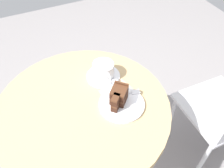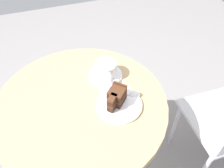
{
  "view_description": "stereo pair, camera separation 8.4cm",
  "coord_description": "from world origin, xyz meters",
  "px_view_note": "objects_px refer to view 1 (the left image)",
  "views": [
    {
      "loc": [
        0.61,
        -0.15,
        1.5
      ],
      "look_at": [
        -0.03,
        0.15,
        0.75
      ],
      "focal_mm": 38.0,
      "sensor_mm": 36.0,
      "label": 1
    },
    {
      "loc": [
        0.64,
        -0.07,
        1.5
      ],
      "look_at": [
        -0.03,
        0.15,
        0.75
      ],
      "focal_mm": 38.0,
      "sensor_mm": 36.0,
      "label": 2
    }
  ],
  "objects_px": {
    "coffee_cup": "(103,70)",
    "fork": "(127,93)",
    "cake_slice": "(119,96)",
    "cake_plate": "(122,104)",
    "napkin": "(119,93)",
    "saucer": "(103,76)",
    "teaspoon": "(113,77)"
  },
  "relations": [
    {
      "from": "coffee_cup",
      "to": "fork",
      "type": "distance_m",
      "value": 0.16
    },
    {
      "from": "cake_slice",
      "to": "fork",
      "type": "bearing_deg",
      "value": 113.36
    },
    {
      "from": "coffee_cup",
      "to": "fork",
      "type": "xyz_separation_m",
      "value": [
        0.15,
        0.05,
        -0.03
      ]
    },
    {
      "from": "coffee_cup",
      "to": "cake_slice",
      "type": "relative_size",
      "value": 1.3
    },
    {
      "from": "cake_plate",
      "to": "napkin",
      "type": "distance_m",
      "value": 0.06
    },
    {
      "from": "coffee_cup",
      "to": "cake_plate",
      "type": "bearing_deg",
      "value": 0.35
    },
    {
      "from": "cake_plate",
      "to": "cake_slice",
      "type": "height_order",
      "value": "cake_slice"
    },
    {
      "from": "cake_plate",
      "to": "saucer",
      "type": "bearing_deg",
      "value": -179.32
    },
    {
      "from": "coffee_cup",
      "to": "cake_plate",
      "type": "distance_m",
      "value": 0.19
    },
    {
      "from": "cake_plate",
      "to": "coffee_cup",
      "type": "bearing_deg",
      "value": -179.65
    },
    {
      "from": "fork",
      "to": "coffee_cup",
      "type": "bearing_deg",
      "value": 117.48
    },
    {
      "from": "teaspoon",
      "to": "cake_plate",
      "type": "bearing_deg",
      "value": -3.51
    },
    {
      "from": "saucer",
      "to": "fork",
      "type": "distance_m",
      "value": 0.16
    },
    {
      "from": "saucer",
      "to": "cake_slice",
      "type": "height_order",
      "value": "cake_slice"
    },
    {
      "from": "saucer",
      "to": "fork",
      "type": "bearing_deg",
      "value": 17.25
    },
    {
      "from": "cake_slice",
      "to": "napkin",
      "type": "xyz_separation_m",
      "value": [
        -0.05,
        0.03,
        -0.05
      ]
    },
    {
      "from": "cake_plate",
      "to": "teaspoon",
      "type": "bearing_deg",
      "value": 168.49
    },
    {
      "from": "saucer",
      "to": "coffee_cup",
      "type": "bearing_deg",
      "value": 38.29
    },
    {
      "from": "teaspoon",
      "to": "cake_slice",
      "type": "bearing_deg",
      "value": -7.82
    },
    {
      "from": "cake_slice",
      "to": "coffee_cup",
      "type": "bearing_deg",
      "value": 177.45
    },
    {
      "from": "cake_plate",
      "to": "napkin",
      "type": "xyz_separation_m",
      "value": [
        -0.06,
        0.02,
        -0.0
      ]
    },
    {
      "from": "coffee_cup",
      "to": "napkin",
      "type": "height_order",
      "value": "coffee_cup"
    },
    {
      "from": "cake_slice",
      "to": "fork",
      "type": "xyz_separation_m",
      "value": [
        -0.02,
        0.05,
        -0.03
      ]
    },
    {
      "from": "napkin",
      "to": "fork",
      "type": "bearing_deg",
      "value": 46.33
    },
    {
      "from": "teaspoon",
      "to": "napkin",
      "type": "relative_size",
      "value": 0.66
    },
    {
      "from": "coffee_cup",
      "to": "fork",
      "type": "bearing_deg",
      "value": 17.01
    },
    {
      "from": "saucer",
      "to": "cake_slice",
      "type": "distance_m",
      "value": 0.18
    },
    {
      "from": "teaspoon",
      "to": "cake_plate",
      "type": "relative_size",
      "value": 0.54
    },
    {
      "from": "saucer",
      "to": "teaspoon",
      "type": "height_order",
      "value": "teaspoon"
    },
    {
      "from": "cake_plate",
      "to": "fork",
      "type": "bearing_deg",
      "value": 129.65
    },
    {
      "from": "cake_slice",
      "to": "napkin",
      "type": "bearing_deg",
      "value": 149.5
    },
    {
      "from": "cake_plate",
      "to": "fork",
      "type": "relative_size",
      "value": 1.25
    }
  ]
}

